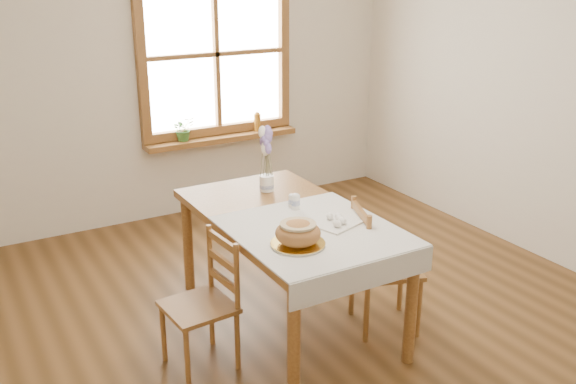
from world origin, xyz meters
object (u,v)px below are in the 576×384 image
Objects in this scene: flower_vase at (267,184)px; chair_right at (386,266)px; chair_left at (198,305)px; dining_table at (288,228)px; bread_plate at (298,244)px.

chair_right is at bearing -61.55° from flower_vase.
dining_table is at bearing 99.21° from chair_left.
chair_right is 0.97m from flower_vase.
dining_table is 0.75m from chair_left.
flower_vase is (0.28, 0.88, 0.04)m from bread_plate.
chair_right is 7.82× the size of flower_vase.
chair_left is 2.69× the size of bread_plate.
chair_left reaches higher than bread_plate.
chair_right reaches higher than chair_left.
flower_vase reaches higher than chair_left.
chair_left is 7.33× the size of flower_vase.
flower_vase reaches higher than chair_right.
chair_left is at bearing 150.67° from bread_plate.
chair_right is at bearing 7.70° from bread_plate.
bread_plate is at bearing 117.53° from chair_right.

